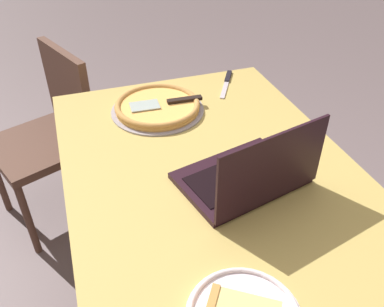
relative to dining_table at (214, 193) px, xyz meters
The scene contains 5 objects.
dining_table is the anchor object (origin of this frame).
laptop 0.17m from the dining_table, 37.53° to the left, with size 0.32×0.39×0.23m.
pizza_tray 0.42m from the dining_table, behind, with size 0.34×0.34×0.04m.
table_knife 0.61m from the dining_table, 154.12° to the left, with size 0.22×0.14×0.01m.
chair_far 1.01m from the dining_table, 151.02° to the right, with size 0.54×0.54×0.86m.
Camera 1 is at (0.87, -0.36, 1.54)m, focal length 37.99 mm.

